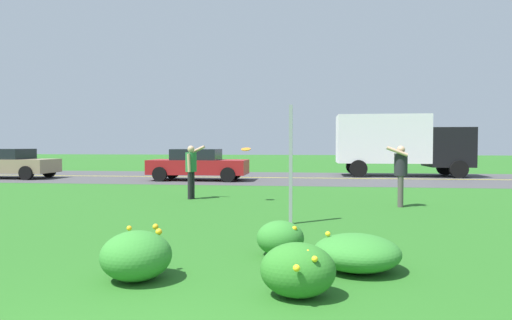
{
  "coord_description": "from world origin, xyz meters",
  "views": [
    {
      "loc": [
        1.24,
        -2.21,
        1.64
      ],
      "look_at": [
        -0.18,
        9.13,
        1.24
      ],
      "focal_mm": 30.57,
      "sensor_mm": 36.0,
      "label": 1
    }
  ],
  "objects": [
    {
      "name": "highway_strip",
      "position": [
        0.0,
        19.4,
        0.0
      ],
      "size": [
        120.0,
        8.64,
        0.01
      ],
      "primitive_type": "cube",
      "color": "#424244",
      "rests_on": "ground"
    },
    {
      "name": "daylily_clump_near_camera",
      "position": [
        -0.85,
        2.8,
        0.3
      ],
      "size": [
        0.86,
        0.85,
        0.63
      ],
      "color": "#337F2D",
      "rests_on": "ground"
    },
    {
      "name": "car_tan_leftmost",
      "position": [
        -13.5,
        17.46,
        0.74
      ],
      "size": [
        4.5,
        2.0,
        1.45
      ],
      "color": "#937F60",
      "rests_on": "ground"
    },
    {
      "name": "sign_post_near_path",
      "position": [
        0.84,
        6.81,
        1.23
      ],
      "size": [
        0.07,
        0.1,
        2.47
      ],
      "color": "#93969B",
      "rests_on": "ground"
    },
    {
      "name": "person_thrower_green_shirt",
      "position": [
        -2.35,
        10.63,
        0.97
      ],
      "size": [
        0.58,
        0.52,
        1.63
      ],
      "color": "#287038",
      "rests_on": "ground"
    },
    {
      "name": "daylily_clump_mid_left",
      "position": [
        0.8,
        4.2,
        0.26
      ],
      "size": [
        0.7,
        0.64,
        0.52
      ],
      "color": "#337F2D",
      "rests_on": "ground"
    },
    {
      "name": "box_truck_black",
      "position": [
        5.84,
        21.35,
        1.8
      ],
      "size": [
        6.7,
        2.46,
        3.2
      ],
      "color": "black",
      "rests_on": "ground"
    },
    {
      "name": "car_red_center_left",
      "position": [
        -3.93,
        17.46,
        0.74
      ],
      "size": [
        4.5,
        2.0,
        1.45
      ],
      "color": "maroon",
      "rests_on": "ground"
    },
    {
      "name": "person_catcher_dark_shirt",
      "position": [
        3.61,
        9.69,
        0.97
      ],
      "size": [
        0.58,
        0.52,
        1.62
      ],
      "color": "#232328",
      "rests_on": "ground"
    },
    {
      "name": "frisbee_orange",
      "position": [
        -0.61,
        10.21,
        1.51
      ],
      "size": [
        0.28,
        0.27,
        0.11
      ],
      "color": "orange"
    },
    {
      "name": "highway_center_stripe",
      "position": [
        0.0,
        19.4,
        0.01
      ],
      "size": [
        120.0,
        0.16,
        0.0
      ],
      "primitive_type": "cube",
      "color": "yellow",
      "rests_on": "ground"
    },
    {
      "name": "daylily_clump_front_right",
      "position": [
        1.11,
        2.46,
        0.29
      ],
      "size": [
        0.82,
        0.75,
        0.59
      ],
      "color": "#2D7526",
      "rests_on": "ground"
    },
    {
      "name": "daylily_clump_front_left",
      "position": [
        1.85,
        3.55,
        0.24
      ],
      "size": [
        1.14,
        1.07,
        0.49
      ],
      "color": "#337F2D",
      "rests_on": "ground"
    },
    {
      "name": "ground_plane",
      "position": [
        0.0,
        9.7,
        0.0
      ],
      "size": [
        120.0,
        120.0,
        0.0
      ],
      "primitive_type": "plane",
      "color": "#26601E"
    }
  ]
}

